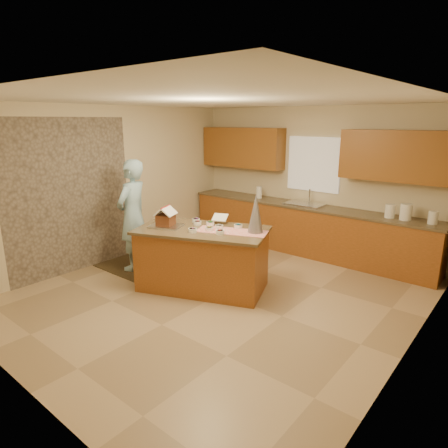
% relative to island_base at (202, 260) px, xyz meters
% --- Properties ---
extents(floor, '(5.50, 5.50, 0.00)m').
position_rel_island_base_xyz_m(floor, '(0.36, -0.01, -0.44)').
color(floor, tan).
rests_on(floor, ground).
extents(ceiling, '(5.50, 5.50, 0.00)m').
position_rel_island_base_xyz_m(ceiling, '(0.36, -0.01, 2.26)').
color(ceiling, silver).
rests_on(ceiling, floor).
extents(wall_back, '(5.50, 5.50, 0.00)m').
position_rel_island_base_xyz_m(wall_back, '(0.36, 2.74, 0.91)').
color(wall_back, beige).
rests_on(wall_back, floor).
extents(wall_front, '(5.50, 5.50, 0.00)m').
position_rel_island_base_xyz_m(wall_front, '(0.36, -2.76, 0.91)').
color(wall_front, beige).
rests_on(wall_front, floor).
extents(wall_left, '(5.50, 5.50, 0.00)m').
position_rel_island_base_xyz_m(wall_left, '(-2.14, -0.01, 0.91)').
color(wall_left, beige).
rests_on(wall_left, floor).
extents(wall_right, '(5.50, 5.50, 0.00)m').
position_rel_island_base_xyz_m(wall_right, '(2.86, -0.01, 0.91)').
color(wall_right, beige).
rests_on(wall_right, floor).
extents(stone_accent, '(0.00, 2.50, 2.50)m').
position_rel_island_base_xyz_m(stone_accent, '(-2.12, -0.81, 0.81)').
color(stone_accent, gray).
rests_on(stone_accent, wall_left).
extents(window_curtain, '(1.05, 0.03, 1.00)m').
position_rel_island_base_xyz_m(window_curtain, '(0.36, 2.71, 1.21)').
color(window_curtain, white).
rests_on(window_curtain, wall_back).
extents(back_counter_base, '(4.80, 0.60, 0.88)m').
position_rel_island_base_xyz_m(back_counter_base, '(0.36, 2.44, -0.00)').
color(back_counter_base, '#9A4F20').
rests_on(back_counter_base, floor).
extents(back_counter_top, '(4.85, 0.63, 0.04)m').
position_rel_island_base_xyz_m(back_counter_top, '(0.36, 2.44, 0.46)').
color(back_counter_top, brown).
rests_on(back_counter_top, back_counter_base).
extents(upper_cabinet_left, '(1.85, 0.35, 0.80)m').
position_rel_island_base_xyz_m(upper_cabinet_left, '(-1.19, 2.56, 1.46)').
color(upper_cabinet_left, brown).
rests_on(upper_cabinet_left, wall_back).
extents(upper_cabinet_right, '(1.85, 0.35, 0.80)m').
position_rel_island_base_xyz_m(upper_cabinet_right, '(1.91, 2.56, 1.46)').
color(upper_cabinet_right, brown).
rests_on(upper_cabinet_right, wall_back).
extents(sink, '(0.70, 0.45, 0.12)m').
position_rel_island_base_xyz_m(sink, '(0.36, 2.44, 0.45)').
color(sink, silver).
rests_on(sink, back_counter_top).
extents(faucet, '(0.03, 0.03, 0.28)m').
position_rel_island_base_xyz_m(faucet, '(0.36, 2.62, 0.62)').
color(faucet, silver).
rests_on(faucet, back_counter_top).
extents(island_base, '(2.01, 1.51, 0.88)m').
position_rel_island_base_xyz_m(island_base, '(0.00, 0.00, 0.00)').
color(island_base, '#9A4F20').
rests_on(island_base, floor).
extents(island_top, '(2.11, 1.61, 0.04)m').
position_rel_island_base_xyz_m(island_top, '(0.00, 0.00, 0.46)').
color(island_top, brown).
rests_on(island_top, island_base).
extents(table_runner, '(1.06, 0.71, 0.01)m').
position_rel_island_base_xyz_m(table_runner, '(0.42, 0.17, 0.48)').
color(table_runner, red).
rests_on(table_runner, island_top).
extents(baking_tray, '(0.55, 0.49, 0.03)m').
position_rel_island_base_xyz_m(baking_tray, '(-0.49, -0.25, 0.49)').
color(baking_tray, silver).
rests_on(baking_tray, island_top).
extents(cookbook, '(0.27, 0.24, 0.09)m').
position_rel_island_base_xyz_m(cookbook, '(-0.00, 0.41, 0.57)').
color(cookbook, white).
rests_on(cookbook, island_top).
extents(tinsel_tree, '(0.29, 0.29, 0.55)m').
position_rel_island_base_xyz_m(tinsel_tree, '(0.71, 0.34, 0.76)').
color(tinsel_tree, silver).
rests_on(tinsel_tree, island_top).
extents(rug, '(1.25, 0.81, 0.01)m').
position_rel_island_base_xyz_m(rug, '(-1.47, -0.14, -0.44)').
color(rug, black).
rests_on(rug, floor).
extents(boy, '(0.61, 0.77, 1.84)m').
position_rel_island_base_xyz_m(boy, '(-1.42, -0.14, 0.49)').
color(boy, '#8FB8CB').
rests_on(boy, rug).
extents(canister_a, '(0.16, 0.16, 0.22)m').
position_rel_island_base_xyz_m(canister_a, '(1.89, 2.44, 0.59)').
color(canister_a, white).
rests_on(canister_a, back_counter_top).
extents(canister_b, '(0.18, 0.18, 0.26)m').
position_rel_island_base_xyz_m(canister_b, '(2.13, 2.44, 0.61)').
color(canister_b, white).
rests_on(canister_b, back_counter_top).
extents(canister_c, '(0.14, 0.14, 0.20)m').
position_rel_island_base_xyz_m(canister_c, '(2.52, 2.44, 0.58)').
color(canister_c, white).
rests_on(canister_c, back_counter_top).
extents(paper_towel, '(0.11, 0.11, 0.24)m').
position_rel_island_base_xyz_m(paper_towel, '(-0.67, 2.44, 0.60)').
color(paper_towel, white).
rests_on(paper_towel, back_counter_top).
extents(gingerbread_house, '(0.36, 0.36, 0.28)m').
position_rel_island_base_xyz_m(gingerbread_house, '(-0.49, -0.25, 0.61)').
color(gingerbread_house, '#5C2F18').
rests_on(gingerbread_house, baking_tray).
extents(candy_bowls, '(0.84, 0.69, 0.06)m').
position_rel_island_base_xyz_m(candy_bowls, '(0.07, 0.11, 0.51)').
color(candy_bowls, green).
rests_on(candy_bowls, island_top).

